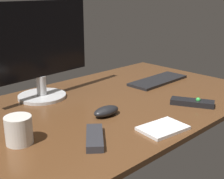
# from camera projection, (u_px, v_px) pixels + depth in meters

# --- Properties ---
(desk) EXTENTS (1.40, 0.84, 0.02)m
(desk) POSITION_uv_depth(u_px,v_px,m) (111.00, 104.00, 1.38)
(desk) COLOR brown
(desk) RESTS_ON ground
(monitor) EXTENTS (0.51, 0.22, 0.43)m
(monitor) POSITION_uv_depth(u_px,v_px,m) (39.00, 48.00, 1.37)
(monitor) COLOR silver
(monitor) RESTS_ON desk
(keyboard) EXTENTS (0.35, 0.14, 0.01)m
(keyboard) POSITION_uv_depth(u_px,v_px,m) (158.00, 80.00, 1.68)
(keyboard) COLOR black
(keyboard) RESTS_ON desk
(computer_mouse) EXTENTS (0.12, 0.06, 0.04)m
(computer_mouse) POSITION_uv_depth(u_px,v_px,m) (106.00, 111.00, 1.23)
(computer_mouse) COLOR black
(computer_mouse) RESTS_ON desk
(media_remote) EXTENTS (0.13, 0.19, 0.04)m
(media_remote) POSITION_uv_depth(u_px,v_px,m) (192.00, 102.00, 1.34)
(media_remote) COLOR black
(media_remote) RESTS_ON desk
(tv_remote) EXTENTS (0.15, 0.16, 0.02)m
(tv_remote) POSITION_uv_depth(u_px,v_px,m) (95.00, 138.00, 1.03)
(tv_remote) COLOR #2D2D33
(tv_remote) RESTS_ON desk
(coffee_mug) EXTENTS (0.09, 0.09, 0.09)m
(coffee_mug) POSITION_uv_depth(u_px,v_px,m) (19.00, 130.00, 1.00)
(coffee_mug) COLOR silver
(coffee_mug) RESTS_ON desk
(notepad) EXTENTS (0.18, 0.13, 0.01)m
(notepad) POSITION_uv_depth(u_px,v_px,m) (163.00, 128.00, 1.11)
(notepad) COLOR white
(notepad) RESTS_ON desk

